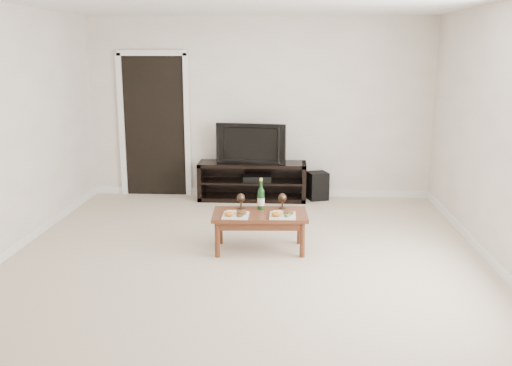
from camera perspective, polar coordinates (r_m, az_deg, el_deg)
The scene contains 13 objects.
floor at distance 5.95m, azimuth -1.10°, elevation -7.74°, with size 5.50×5.50×0.00m, color beige.
back_wall at distance 8.37m, azimuth 0.36°, elevation 7.47°, with size 5.00×0.04×2.60m, color white.
doorway at distance 8.58m, azimuth -10.10°, elevation 5.56°, with size 0.90×0.02×2.05m, color black.
media_console at distance 8.26m, azimuth -0.37°, elevation 0.19°, with size 1.55×0.45×0.55m, color black.
television at distance 8.16m, azimuth -0.38°, elevation 4.05°, with size 1.00×0.13×0.58m, color black.
av_receiver at distance 8.24m, azimuth 0.14°, elevation 0.51°, with size 0.40×0.30×0.08m, color black.
subwoofer at distance 8.35m, azimuth 6.16°, elevation -0.27°, with size 0.27×0.27×0.40m, color black.
coffee_table at distance 6.18m, azimuth 0.39°, elevation -4.88°, with size 1.01×0.55×0.42m, color #592C18.
plate_left at distance 5.98m, azimuth -2.04°, elevation -3.03°, with size 0.27×0.27×0.07m, color white.
plate_right at distance 5.98m, azimuth 2.68°, elevation -3.05°, with size 0.27×0.27×0.07m, color white.
wine_bottle at distance 6.21m, azimuth 0.50°, elevation -1.08°, with size 0.07×0.07×0.35m, color #0F3814.
goblet_left at distance 6.26m, azimuth -1.51°, elevation -1.82°, with size 0.09×0.09×0.17m, color #372A1E, non-canonical shape.
goblet_right at distance 6.27m, azimuth 2.65°, elevation -1.80°, with size 0.09×0.09×0.17m, color #372A1E, non-canonical shape.
Camera 1 is at (0.44, -5.54, 2.10)m, focal length 40.00 mm.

